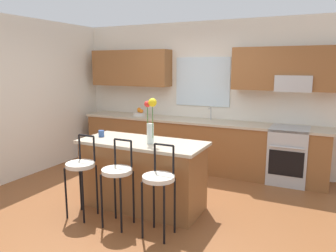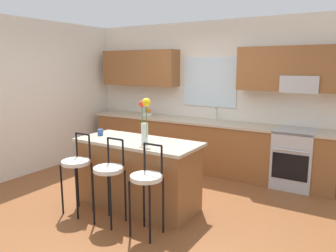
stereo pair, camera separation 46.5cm
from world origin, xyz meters
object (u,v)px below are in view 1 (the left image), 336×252
mug_ceramic (101,134)px  fruit_bowl_oranges (139,113)px  oven_range (288,155)px  bar_stool_middle (118,175)px  bar_stool_near (81,168)px  bar_stool_far (159,182)px  kitchen_island (143,174)px  flower_vase (151,120)px

mug_ceramic → fruit_bowl_oranges: (-0.53, 1.91, 0.01)m
oven_range → mug_ceramic: 3.02m
oven_range → bar_stool_middle: 2.96m
bar_stool_near → bar_stool_far: bearing=0.0°
kitchen_island → flower_vase: size_ratio=2.89×
bar_stool_far → flower_vase: bearing=126.7°
mug_ceramic → fruit_bowl_oranges: size_ratio=0.38×
bar_stool_far → bar_stool_near: bearing=180.0°
oven_range → flower_vase: size_ratio=1.58×
bar_stool_near → mug_ceramic: (-0.10, 0.57, 0.33)m
oven_range → flower_vase: flower_vase is taller
kitchen_island → bar_stool_middle: size_ratio=1.62×
kitchen_island → bar_stool_middle: bar_stool_middle is taller
oven_range → mug_ceramic: (-2.31, -1.88, 0.51)m
kitchen_island → flower_vase: flower_vase is taller
bar_stool_middle → fruit_bowl_oranges: (-1.17, 2.48, 0.34)m
oven_range → flower_vase: (-1.49, -1.94, 0.77)m
kitchen_island → fruit_bowl_oranges: fruit_bowl_oranges is taller
bar_stool_far → bar_stool_middle: bearing=180.0°
mug_ceramic → kitchen_island: bearing=1.4°
bar_stool_far → mug_ceramic: bearing=154.7°
bar_stool_far → flower_vase: size_ratio=1.78×
bar_stool_near → mug_ceramic: size_ratio=11.58×
kitchen_island → bar_stool_far: size_ratio=1.62×
kitchen_island → bar_stool_far: bar_stool_far is taller
bar_stool_near → mug_ceramic: bearing=99.9°
kitchen_island → mug_ceramic: 0.82m
flower_vase → bar_stool_far: bearing=-53.3°
fruit_bowl_oranges → bar_stool_near: bearing=-75.9°
fruit_bowl_oranges → bar_stool_middle: bearing=-64.6°
bar_stool_near → bar_stool_far: size_ratio=1.00×
flower_vase → mug_ceramic: (-0.82, 0.05, -0.26)m
bar_stool_near → mug_ceramic: 0.66m
bar_stool_near → fruit_bowl_oranges: 2.58m
oven_range → kitchen_island: 2.50m
bar_stool_far → fruit_bowl_oranges: (-1.72, 2.48, 0.34)m
kitchen_island → oven_range: bearing=48.4°
bar_stool_near → fruit_bowl_oranges: bearing=104.1°
bar_stool_near → fruit_bowl_oranges: fruit_bowl_oranges is taller
mug_ceramic → flower_vase: bearing=-3.8°
kitchen_island → bar_stool_near: size_ratio=1.62×
oven_range → fruit_bowl_oranges: fruit_bowl_oranges is taller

